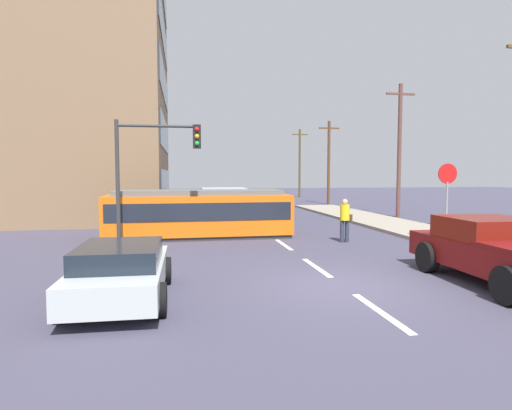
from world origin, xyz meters
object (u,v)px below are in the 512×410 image
streetcar_tram (199,213)px  utility_pole_mid (399,148)px  city_bus (226,203)px  pedestrian_crossing (345,218)px  stop_sign (447,186)px  pickup_truck_parked (500,251)px  parked_sedan_mid (150,214)px  parked_sedan_near (121,271)px  utility_pole_far (329,161)px  parked_sedan_far (155,205)px  traffic_light_mast (153,158)px  utility_pole_distant (300,162)px

streetcar_tram → utility_pole_mid: (12.27, 6.31, 3.17)m
city_bus → pedestrian_crossing: (3.83, -7.73, -0.10)m
city_bus → pedestrian_crossing: city_bus is taller
stop_sign → utility_pole_mid: size_ratio=0.36×
pedestrian_crossing → streetcar_tram: bearing=156.7°
pickup_truck_parked → parked_sedan_mid: (-9.07, 13.02, -0.18)m
utility_pole_mid → pedestrian_crossing: bearing=-128.0°
streetcar_tram → utility_pole_mid: 14.16m
pedestrian_crossing → parked_sedan_mid: 10.04m
city_bus → parked_sedan_near: city_bus is taller
pickup_truck_parked → stop_sign: bearing=67.6°
utility_pole_far → streetcar_tram: bearing=-123.7°
city_bus → parked_sedan_far: 6.90m
pedestrian_crossing → stop_sign: stop_sign is taller
traffic_light_mast → utility_pole_mid: size_ratio=0.56×
parked_sedan_mid → utility_pole_mid: size_ratio=0.50×
parked_sedan_mid → streetcar_tram: bearing=-59.9°
city_bus → stop_sign: (7.48, -8.70, 1.15)m
parked_sedan_near → parked_sedan_mid: 12.90m
utility_pole_distant → city_bus: bearing=-114.0°
parked_sedan_near → utility_pole_far: (13.71, 26.60, 3.13)m
traffic_light_mast → utility_pole_far: 24.16m
parked_sedan_near → traffic_light_mast: (0.28, 6.53, 2.57)m
pedestrian_crossing → utility_pole_mid: 11.48m
parked_sedan_far → stop_sign: (11.61, -14.21, 1.57)m
parked_sedan_far → traffic_light_mast: traffic_light_mast is taller
pedestrian_crossing → stop_sign: (3.64, -0.96, 1.25)m
pedestrian_crossing → city_bus: bearing=116.4°
parked_sedan_near → utility_pole_far: utility_pole_far is taller
city_bus → utility_pole_mid: size_ratio=0.73×
parked_sedan_mid → traffic_light_mast: bearing=-84.2°
parked_sedan_near → utility_pole_distant: bearing=69.5°
stop_sign → pickup_truck_parked: bearing=-112.4°
parked_sedan_mid → utility_pole_far: bearing=44.2°
traffic_light_mast → streetcar_tram: bearing=55.4°
city_bus → utility_pole_distant: size_ratio=0.76×
parked_sedan_far → utility_pole_mid: (14.75, -4.57, 3.56)m
utility_pole_far → parked_sedan_far: bearing=-154.5°
pickup_truck_parked → utility_pole_mid: bearing=70.3°
pedestrian_crossing → utility_pole_far: (6.29, 20.03, 2.81)m
pedestrian_crossing → pickup_truck_parked: 6.82m
pickup_truck_parked → stop_sign: size_ratio=1.75×
utility_pole_far → stop_sign: bearing=-97.2°
streetcar_tram → stop_sign: size_ratio=2.63×
city_bus → utility_pole_mid: bearing=5.1°
pickup_truck_parked → parked_sedan_near: size_ratio=1.23×
parked_sedan_far → parked_sedan_near: bearing=-88.4°
parked_sedan_mid → stop_sign: size_ratio=1.40×
pickup_truck_parked → utility_pole_distant: bearing=81.5°
parked_sedan_mid → parked_sedan_near: bearing=-88.4°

